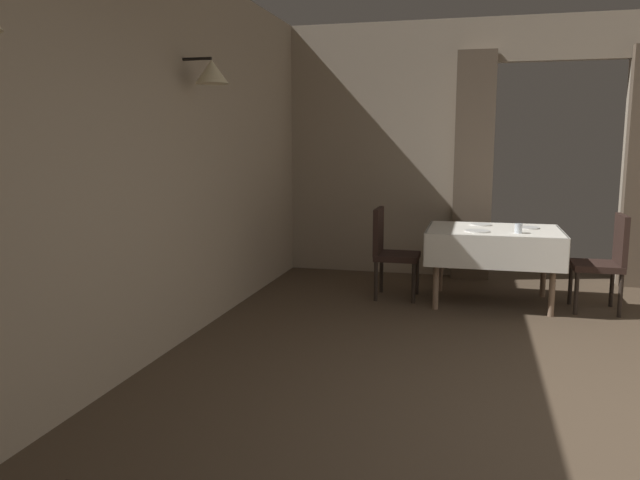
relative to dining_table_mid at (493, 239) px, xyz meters
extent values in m
plane|color=#4C3D2D|center=(0.69, -2.93, -0.65)|extent=(10.08, 10.08, 0.00)
cube|color=gray|center=(-2.51, -2.93, 0.85)|extent=(0.12, 8.40, 3.00)
cylinder|color=black|center=(-2.33, -1.73, 1.59)|extent=(0.24, 0.02, 0.02)
cone|color=beige|center=(-2.21, -1.73, 1.49)|extent=(0.26, 0.26, 0.18)
cube|color=gray|center=(-1.26, 1.27, 0.85)|extent=(2.50, 0.12, 3.00)
cube|color=gray|center=(0.69, 1.27, 2.10)|extent=(1.40, 0.12, 0.50)
cube|color=brown|center=(-0.23, 1.13, 0.67)|extent=(0.44, 0.14, 2.63)
cylinder|color=#7A604C|center=(-0.53, -0.39, -0.29)|extent=(0.06, 0.06, 0.71)
cylinder|color=#7A604C|center=(0.53, -0.39, -0.29)|extent=(0.06, 0.06, 0.71)
cylinder|color=#7A604C|center=(-0.53, 0.39, -0.29)|extent=(0.06, 0.06, 0.71)
cylinder|color=#7A604C|center=(0.53, 0.39, -0.29)|extent=(0.06, 0.06, 0.71)
cube|color=#7A604C|center=(0.00, 0.00, 0.08)|extent=(1.22, 0.93, 0.03)
cube|color=silver|center=(0.00, 0.00, 0.10)|extent=(1.28, 0.99, 0.01)
cube|color=silver|center=(0.00, -0.50, -0.06)|extent=(1.28, 0.02, 0.32)
cube|color=silver|center=(0.00, 0.50, -0.06)|extent=(1.28, 0.02, 0.32)
cube|color=silver|center=(-0.64, 0.00, -0.06)|extent=(0.02, 0.99, 0.32)
cube|color=silver|center=(0.64, 0.00, -0.06)|extent=(0.02, 0.99, 0.32)
cylinder|color=black|center=(-0.76, 0.16, -0.44)|extent=(0.04, 0.04, 0.42)
cylinder|color=black|center=(-0.76, -0.22, -0.44)|extent=(0.04, 0.04, 0.42)
cylinder|color=black|center=(-1.14, 0.16, -0.44)|extent=(0.04, 0.04, 0.42)
cylinder|color=black|center=(-1.14, -0.22, -0.44)|extent=(0.04, 0.04, 0.42)
cube|color=black|center=(-0.95, -0.03, -0.21)|extent=(0.44, 0.44, 0.06)
cube|color=black|center=(-1.15, -0.03, 0.04)|extent=(0.05, 0.42, 0.48)
cylinder|color=black|center=(0.76, -0.26, -0.44)|extent=(0.04, 0.04, 0.42)
cylinder|color=black|center=(0.76, 0.12, -0.44)|extent=(0.04, 0.04, 0.42)
cylinder|color=black|center=(1.14, -0.26, -0.44)|extent=(0.04, 0.04, 0.42)
cylinder|color=black|center=(1.14, 0.12, -0.44)|extent=(0.04, 0.04, 0.42)
cube|color=black|center=(0.95, -0.07, -0.21)|extent=(0.44, 0.44, 0.06)
cube|color=black|center=(1.15, -0.07, 0.04)|extent=(0.05, 0.42, 0.48)
cylinder|color=white|center=(-0.12, 0.26, 0.11)|extent=(0.22, 0.22, 0.01)
cylinder|color=silver|center=(0.21, -0.26, 0.15)|extent=(0.07, 0.07, 0.09)
cylinder|color=white|center=(0.33, 0.13, 0.11)|extent=(0.23, 0.23, 0.01)
cylinder|color=white|center=(-0.16, -0.25, 0.11)|extent=(0.24, 0.24, 0.01)
camera|label=1|loc=(-0.19, -6.30, 0.94)|focal=34.74mm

